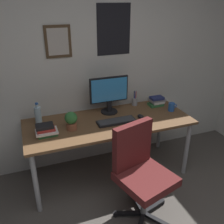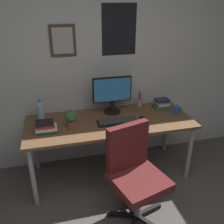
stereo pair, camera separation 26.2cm
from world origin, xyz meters
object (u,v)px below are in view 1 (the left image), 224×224
potted_plant (71,120)px  keyboard (116,121)px  water_bottle (38,116)px  book_stack_right (46,130)px  computer_mouse (141,117)px  book_stack_left (156,101)px  pen_cup (135,101)px  monitor (109,93)px  office_chair (140,169)px  coffee_mug_near (172,107)px

potted_plant → keyboard: bearing=-2.2°
water_bottle → book_stack_right: (0.05, -0.25, -0.06)m
computer_mouse → book_stack_left: 0.44m
pen_cup → book_stack_left: 0.28m
keyboard → pen_cup: bearing=43.2°
monitor → book_stack_left: 0.66m
computer_mouse → water_bottle: bearing=167.5°
office_chair → computer_mouse: bearing=64.0°
book_stack_right → water_bottle: bearing=100.8°
office_chair → book_stack_left: size_ratio=4.58×
potted_plant → water_bottle: bearing=143.6°
book_stack_left → office_chair: bearing=-126.6°
office_chair → keyboard: bearing=90.4°
water_bottle → pen_cup: (1.19, 0.12, -0.05)m
monitor → computer_mouse: bearing=-44.8°
monitor → water_bottle: (-0.82, -0.04, -0.13)m
computer_mouse → monitor: bearing=135.2°
keyboard → potted_plant: potted_plant is taller
coffee_mug_near → book_stack_left: book_stack_left is taller
office_chair → potted_plant: bearing=128.7°
potted_plant → monitor: bearing=27.2°
monitor → water_bottle: bearing=-177.4°
monitor → potted_plant: (-0.51, -0.26, -0.13)m
computer_mouse → pen_cup: 0.38m
potted_plant → book_stack_right: 0.27m
monitor → book_stack_left: bearing=-1.5°
water_bottle → office_chair: bearing=-46.5°
water_bottle → potted_plant: (0.31, -0.23, -0.00)m
office_chair → coffee_mug_near: office_chair is taller
computer_mouse → coffee_mug_near: 0.44m
book_stack_right → computer_mouse: bearing=0.5°
office_chair → pen_cup: (0.39, 0.97, 0.25)m
coffee_mug_near → monitor: bearing=162.6°
book_stack_left → book_stack_right: bearing=-169.0°
keyboard → book_stack_left: size_ratio=2.07×
office_chair → monitor: size_ratio=2.07×
coffee_mug_near → office_chair: bearing=-138.0°
computer_mouse → pen_cup: size_ratio=0.55×
coffee_mug_near → book_stack_right: size_ratio=0.52×
water_bottle → book_stack_left: water_bottle is taller
computer_mouse → water_bottle: size_ratio=0.44×
pen_cup → book_stack_right: 1.21m
potted_plant → book_stack_right: bearing=-174.1°
book_stack_right → monitor: bearing=20.7°
monitor → coffee_mug_near: (0.72, -0.23, -0.19)m
computer_mouse → pen_cup: (0.09, 0.37, 0.04)m
office_chair → keyboard: size_ratio=2.21×
book_stack_right → book_stack_left: bearing=11.0°
book_stack_left → coffee_mug_near: bearing=-67.1°
monitor → book_stack_right: 0.84m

